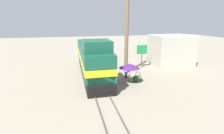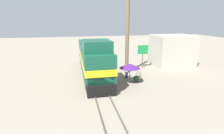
% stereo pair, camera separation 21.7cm
% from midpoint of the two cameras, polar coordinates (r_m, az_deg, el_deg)
% --- Properties ---
extents(ground_plane, '(120.00, 120.00, 0.00)m').
position_cam_midpoint_polar(ground_plane, '(22.03, -5.03, -4.46)').
color(ground_plane, gray).
extents(rail_near, '(0.08, 42.05, 0.15)m').
position_cam_midpoint_polar(rail_near, '(21.94, -6.90, -4.40)').
color(rail_near, '#4C4742').
rests_on(rail_near, ground_plane).
extents(rail_far, '(0.08, 42.05, 0.15)m').
position_cam_midpoint_polar(rail_far, '(22.10, -3.19, -4.15)').
color(rail_far, '#4C4742').
rests_on(rail_far, ground_plane).
extents(locomotive, '(3.19, 15.96, 5.25)m').
position_cam_midpoint_polar(locomotive, '(23.79, -5.95, 2.55)').
color(locomotive, black).
rests_on(locomotive, ground_plane).
extents(utility_pole, '(1.80, 0.52, 11.31)m').
position_cam_midpoint_polar(utility_pole, '(24.24, 5.30, 11.11)').
color(utility_pole, '#726047').
rests_on(utility_pole, ground_plane).
extents(vendor_umbrella, '(2.45, 2.45, 2.44)m').
position_cam_midpoint_polar(vendor_umbrella, '(20.53, 6.14, 0.37)').
color(vendor_umbrella, '#4C4C4C').
rests_on(vendor_umbrella, ground_plane).
extents(billboard_sign, '(1.68, 0.12, 3.59)m').
position_cam_midpoint_polar(billboard_sign, '(27.62, 10.25, 5.05)').
color(billboard_sign, '#595959').
rests_on(billboard_sign, ground_plane).
extents(shrub_cluster, '(0.71, 0.71, 0.71)m').
position_cam_midpoint_polar(shrub_cluster, '(21.87, 8.14, -3.73)').
color(shrub_cluster, '#236028').
rests_on(shrub_cluster, ground_plane).
extents(person_bystander, '(0.34, 0.34, 1.83)m').
position_cam_midpoint_polar(person_bystander, '(22.69, 5.05, -1.21)').
color(person_bystander, '#2D3347').
rests_on(person_bystander, ground_plane).
extents(bicycle, '(1.28, 2.06, 0.68)m').
position_cam_midpoint_polar(bicycle, '(22.80, 9.00, -2.98)').
color(bicycle, black).
rests_on(bicycle, ground_plane).
extents(building_block_distant, '(6.26, 5.00, 4.97)m').
position_cam_midpoint_polar(building_block_distant, '(30.54, 19.23, 5.11)').
color(building_block_distant, '#B7B2A3').
rests_on(building_block_distant, ground_plane).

